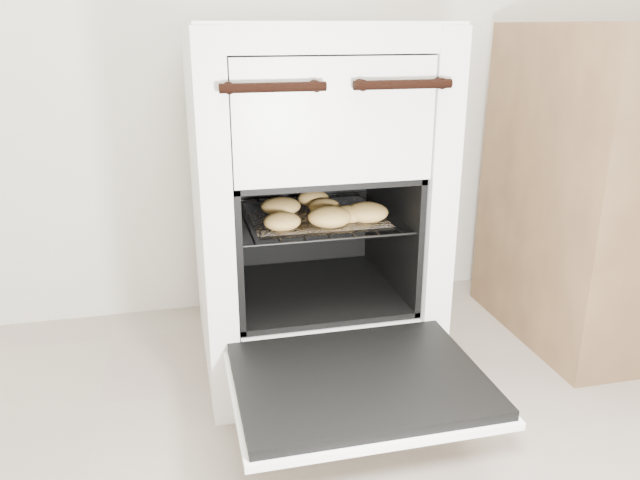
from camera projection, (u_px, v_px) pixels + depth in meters
The scene contains 5 objects.
stove at pixel (308, 206), 1.64m from camera, with size 0.58×0.64×0.88m.
oven_door at pixel (359, 382), 1.27m from camera, with size 0.52×0.40×0.04m.
oven_rack at pixel (313, 216), 1.59m from camera, with size 0.42×0.40×0.01m.
foil_sheet at pixel (315, 216), 1.57m from camera, with size 0.33×0.29×0.01m, color white.
baked_rolls at pixel (323, 211), 1.52m from camera, with size 0.34×0.31×0.05m.
Camera 1 is at (-0.44, -0.37, 0.88)m, focal length 35.00 mm.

